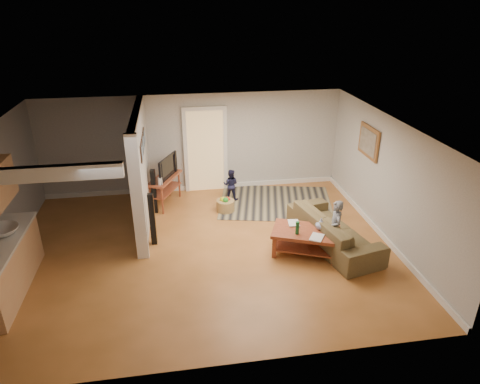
% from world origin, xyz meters
% --- Properties ---
extents(ground, '(7.50, 7.50, 0.00)m').
position_xyz_m(ground, '(0.00, 0.00, 0.00)').
color(ground, brown).
rests_on(ground, ground).
extents(room_shell, '(7.54, 6.02, 2.52)m').
position_xyz_m(room_shell, '(-1.07, 0.43, 1.46)').
color(room_shell, '#A29F9B').
rests_on(room_shell, ground).
extents(area_rug, '(3.05, 2.49, 0.01)m').
position_xyz_m(area_rug, '(1.90, 1.87, 0.01)').
color(area_rug, black).
rests_on(area_rug, ground).
extents(sofa, '(1.41, 2.47, 0.68)m').
position_xyz_m(sofa, '(2.60, -0.20, 0.00)').
color(sofa, '#413D20').
rests_on(sofa, ground).
extents(coffee_table, '(1.47, 1.18, 0.76)m').
position_xyz_m(coffee_table, '(1.96, -0.43, 0.39)').
color(coffee_table, maroon).
rests_on(coffee_table, ground).
extents(tv_console, '(0.86, 1.21, 0.98)m').
position_xyz_m(tv_console, '(-0.74, 2.19, 0.65)').
color(tv_console, maroon).
rests_on(tv_console, ground).
extents(speaker_left, '(0.12, 0.12, 1.12)m').
position_xyz_m(speaker_left, '(-1.00, 0.39, 0.56)').
color(speaker_left, black).
rests_on(speaker_left, ground).
extents(speaker_right, '(0.12, 0.12, 1.07)m').
position_xyz_m(speaker_right, '(-1.00, 1.81, 0.53)').
color(speaker_right, black).
rests_on(speaker_right, ground).
extents(toy_basket, '(0.42, 0.42, 0.38)m').
position_xyz_m(toy_basket, '(0.63, 1.62, 0.16)').
color(toy_basket, olive).
rests_on(toy_basket, ground).
extents(child, '(0.29, 0.42, 1.11)m').
position_xyz_m(child, '(2.50, -0.50, 0.00)').
color(child, slate).
rests_on(child, ground).
extents(toddler, '(0.46, 0.41, 0.79)m').
position_xyz_m(toddler, '(0.84, 2.23, 0.00)').
color(toddler, '#1C1C3A').
rests_on(toddler, ground).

